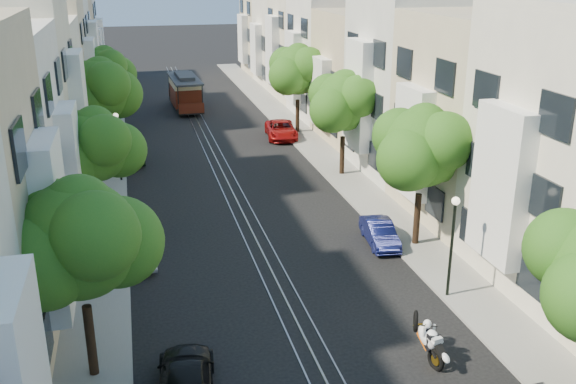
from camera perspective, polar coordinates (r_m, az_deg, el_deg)
ground at (r=46.59m, az=-6.83°, el=3.82°), size 200.00×200.00×0.00m
sidewalk_east at (r=47.95m, az=1.81°, el=4.48°), size 2.50×80.00×0.12m
sidewalk_west at (r=46.31m, az=-15.77°, el=3.19°), size 2.50×80.00×0.12m
rail_left at (r=46.53m, az=-7.50°, el=3.78°), size 0.06×80.00×0.02m
rail_slot at (r=46.59m, az=-6.83°, el=3.83°), size 0.06×80.00×0.02m
rail_right at (r=46.65m, az=-6.16°, el=3.88°), size 0.06×80.00×0.02m
lane_line at (r=46.59m, az=-6.83°, el=3.82°), size 0.08×80.00×0.01m
townhouses_east at (r=48.24m, az=7.29°, el=10.65°), size 7.75×72.00×12.00m
townhouses_west at (r=45.55m, az=-22.22°, el=8.71°), size 7.75×72.00×11.76m
tree_e_b at (r=29.52m, az=11.95°, el=3.77°), size 4.93×4.08×6.68m
tree_e_c at (r=39.44m, az=5.07°, el=7.87°), size 4.84×3.99×6.52m
tree_e_d at (r=49.76m, az=0.94°, el=10.71°), size 5.01×4.16×6.85m
tree_w_a at (r=20.19m, az=-17.92°, el=-4.29°), size 4.93×4.08×6.68m
tree_w_b at (r=31.64m, az=-16.72°, el=3.79°), size 4.72×3.87×6.27m
tree_w_c at (r=42.23m, az=-16.31°, el=8.60°), size 5.13×4.28×7.09m
tree_w_d at (r=53.15m, az=-15.95°, el=10.25°), size 4.84×3.99×6.52m
lamp_east at (r=25.54m, az=14.45°, el=-3.46°), size 0.32×0.32×4.16m
lamp_west at (r=39.76m, az=-14.91°, el=4.78°), size 0.32×0.32×4.16m
sportbike_rider at (r=22.30m, az=12.38°, el=-12.61°), size 0.68×1.97×1.59m
cable_car at (r=59.67m, az=-9.14°, el=8.91°), size 2.69×7.71×2.93m
parked_car_e_mid at (r=30.73m, az=8.16°, el=-3.61°), size 1.56×3.56×1.14m
parked_car_e_far at (r=49.08m, az=-0.61°, el=5.56°), size 2.68×4.91×1.31m
parked_car_w_near at (r=20.60m, az=-9.05°, el=-16.17°), size 2.19×4.47×1.25m
parked_car_w_mid at (r=29.36m, az=-13.23°, el=-5.05°), size 1.57×3.67×1.17m
parked_car_w_far at (r=44.16m, az=-13.75°, el=3.39°), size 1.85×3.96×1.31m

